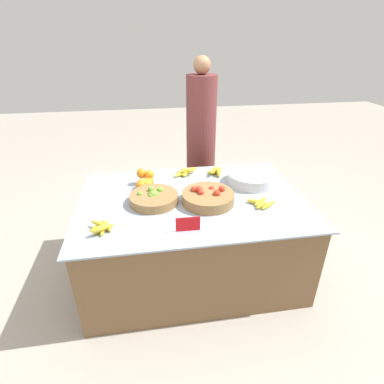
# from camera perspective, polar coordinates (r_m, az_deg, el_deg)

# --- Properties ---
(ground_plane) EXTENTS (12.00, 12.00, 0.00)m
(ground_plane) POSITION_cam_1_polar(r_m,az_deg,el_deg) (2.53, 0.00, -14.11)
(ground_plane) COLOR #ADA599
(market_table) EXTENTS (1.60, 1.11, 0.65)m
(market_table) POSITION_cam_1_polar(r_m,az_deg,el_deg) (2.32, 0.00, -8.16)
(market_table) COLOR brown
(market_table) RESTS_ON ground_plane
(lime_bowl) EXTENTS (0.34, 0.34, 0.10)m
(lime_bowl) POSITION_cam_1_polar(r_m,az_deg,el_deg) (2.10, -7.24, -1.11)
(lime_bowl) COLOR olive
(lime_bowl) RESTS_ON market_table
(tomato_basket) EXTENTS (0.36, 0.36, 0.12)m
(tomato_basket) POSITION_cam_1_polar(r_m,az_deg,el_deg) (2.08, 3.06, -1.02)
(tomato_basket) COLOR olive
(tomato_basket) RESTS_ON market_table
(orange_pile) EXTENTS (0.15, 0.19, 0.13)m
(orange_pile) POSITION_cam_1_polar(r_m,az_deg,el_deg) (2.31, -8.94, 1.99)
(orange_pile) COLOR orange
(orange_pile) RESTS_ON market_table
(metal_bowl) EXTENTS (0.37, 0.37, 0.08)m
(metal_bowl) POSITION_cam_1_polar(r_m,az_deg,el_deg) (2.40, 11.19, 2.64)
(metal_bowl) COLOR silver
(metal_bowl) RESTS_ON market_table
(price_sign) EXTENTS (0.15, 0.01, 0.09)m
(price_sign) POSITION_cam_1_polar(r_m,az_deg,el_deg) (1.78, -0.78, -6.13)
(price_sign) COLOR red
(price_sign) RESTS_ON market_table
(banana_bunch_back_center) EXTENTS (0.15, 0.18, 0.06)m
(banana_bunch_back_center) POSITION_cam_1_polar(r_m,az_deg,el_deg) (1.88, -16.62, -6.40)
(banana_bunch_back_center) COLOR yellow
(banana_bunch_back_center) RESTS_ON market_table
(banana_bunch_middle_right) EXTENTS (0.21, 0.17, 0.03)m
(banana_bunch_middle_right) POSITION_cam_1_polar(r_m,az_deg,el_deg) (2.11, 13.07, -2.10)
(banana_bunch_middle_right) COLOR yellow
(banana_bunch_middle_right) RESTS_ON market_table
(banana_bunch_front_left) EXTENTS (0.22, 0.13, 0.06)m
(banana_bunch_front_left) POSITION_cam_1_polar(r_m,az_deg,el_deg) (2.50, -1.34, 3.79)
(banana_bunch_front_left) COLOR yellow
(banana_bunch_front_left) RESTS_ON market_table
(banana_bunch_middle_left) EXTENTS (0.15, 0.18, 0.06)m
(banana_bunch_middle_left) POSITION_cam_1_polar(r_m,az_deg,el_deg) (2.52, 4.64, 3.96)
(banana_bunch_middle_left) COLOR yellow
(banana_bunch_middle_left) RESTS_ON market_table
(vendor_person) EXTENTS (0.28, 0.28, 1.53)m
(vendor_person) POSITION_cam_1_polar(r_m,az_deg,el_deg) (2.99, 1.71, 8.74)
(vendor_person) COLOR brown
(vendor_person) RESTS_ON ground_plane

